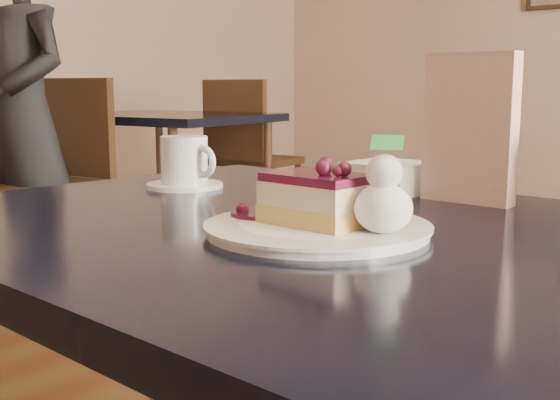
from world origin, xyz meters
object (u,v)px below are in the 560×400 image
Objects in this scene: main_table at (342,290)px; coffee_set at (185,165)px; dessert_plate at (317,229)px; cheesecake_slice at (318,199)px; bg_table_far_left at (168,244)px; patron at (23,114)px.

coffee_set is at bearing 167.45° from main_table.
cheesecake_slice is at bearing -116.57° from dessert_plate.
bg_table_far_left is (-2.43, 1.82, -0.61)m from main_table.
coffee_set is 0.09× the size of patron.
cheesecake_slice is (-0.00, -0.00, 0.04)m from dessert_plate.
cheesecake_slice is at bearing -43.91° from bg_table_far_left.
cheesecake_slice is 0.44m from coffee_set.
cheesecake_slice is at bearing -21.95° from coffee_set.
cheesecake_slice is (-0.00, -0.05, 0.12)m from main_table.
main_table is 0.13m from cheesecake_slice.
dessert_plate is 2.71m from patron.
bg_table_far_left is 1.19× the size of patron.
patron reaches higher than dessert_plate.
main_table is 3.09m from bg_table_far_left.
cheesecake_slice is at bearing -23.01° from patron.
coffee_set reaches higher than main_table.
patron is (-2.49, 1.02, 0.13)m from main_table.
dessert_plate is 0.44m from coffee_set.
main_table is at bearing -43.11° from bg_table_far_left.
dessert_plate is at bearing -90.00° from main_table.
coffee_set is (-0.41, 0.16, 0.03)m from dessert_plate.
dessert_plate is 2.09× the size of cheesecake_slice.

